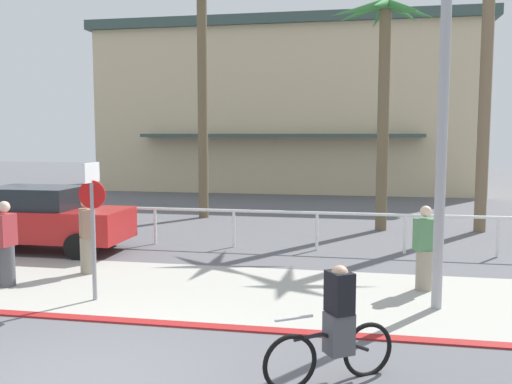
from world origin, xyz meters
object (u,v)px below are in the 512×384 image
car_red_1 (43,218)px  pedestrian_0 (87,239)px  pedestrian_2 (6,247)px  cyclist_black_0 (336,327)px  streetlight_curb (447,61)px  palm_tree_1 (203,41)px  stop_sign_bike_lane (93,211)px  pedestrian_1 (425,252)px  palm_tree_3 (488,15)px  palm_tree_2 (384,57)px

car_red_1 → pedestrian_0: (2.35, -2.11, -0.08)m
car_red_1 → pedestrian_2: (1.26, -3.38, -0.06)m
cyclist_black_0 → pedestrian_2: (-6.70, 3.13, 0.12)m
streetlight_curb → cyclist_black_0: (-1.62, -3.00, -3.58)m
palm_tree_1 → car_red_1: size_ratio=1.98×
pedestrian_0 → pedestrian_2: bearing=-130.7°
palm_tree_1 → car_red_1: (-2.57, -6.47, -5.52)m
stop_sign_bike_lane → pedestrian_1: (6.05, 1.81, -0.90)m
stop_sign_bike_lane → pedestrian_2: size_ratio=1.47×
stop_sign_bike_lane → palm_tree_3: bearing=47.1°
car_red_1 → cyclist_black_0: bearing=-39.3°
streetlight_curb → palm_tree_2: 8.50m
palm_tree_1 → pedestrian_2: size_ratio=5.00×
palm_tree_1 → palm_tree_2: (6.28, -1.59, -0.94)m
pedestrian_1 → pedestrian_2: (-8.22, -1.27, 0.03)m
palm_tree_2 → car_red_1: palm_tree_2 is taller
stop_sign_bike_lane → pedestrian_1: stop_sign_bike_lane is taller
stop_sign_bike_lane → pedestrian_1: 6.38m
cyclist_black_0 → pedestrian_0: (-5.61, 4.41, 0.09)m
palm_tree_3 → cyclist_black_0: 13.75m
stop_sign_bike_lane → pedestrian_0: bearing=120.7°
palm_tree_2 → pedestrian_2: size_ratio=4.15×
stop_sign_bike_lane → palm_tree_1: palm_tree_1 is taller
streetlight_curb → palm_tree_2: (-0.73, 8.39, 1.17)m
pedestrian_2 → palm_tree_1: bearing=82.4°
stop_sign_bike_lane → cyclist_black_0: (4.53, -2.59, -0.98)m
palm_tree_3 → pedestrian_0: 13.42m
cyclist_black_0 → pedestrian_1: 4.65m
palm_tree_1 → pedestrian_0: (-0.22, -8.57, -5.60)m
pedestrian_1 → pedestrian_0: bearing=179.9°
palm_tree_1 → cyclist_black_0: palm_tree_1 is taller
streetlight_curb → car_red_1: bearing=159.9°
stop_sign_bike_lane → pedestrian_2: 2.40m
stop_sign_bike_lane → streetlight_curb: size_ratio=0.34×
pedestrian_1 → pedestrian_2: size_ratio=0.97×
stop_sign_bike_lane → streetlight_curb: streetlight_curb is taller
streetlight_curb → pedestrian_0: (-7.22, 1.40, -3.49)m
streetlight_curb → palm_tree_1: (-7.01, 9.97, 2.11)m
pedestrian_1 → streetlight_curb: bearing=-86.0°
palm_tree_1 → pedestrian_1: size_ratio=5.16×
car_red_1 → pedestrian_1: (9.48, -2.11, -0.09)m
stop_sign_bike_lane → streetlight_curb: (6.15, 0.41, 2.60)m
streetlight_curb → palm_tree_2: size_ratio=1.04×
streetlight_curb → palm_tree_3: size_ratio=0.81×
car_red_1 → stop_sign_bike_lane: bearing=-48.8°
streetlight_curb → pedestrian_1: size_ratio=4.44×
car_red_1 → cyclist_black_0: car_red_1 is taller
car_red_1 → cyclist_black_0: 10.29m
palm_tree_3 → palm_tree_2: bearing=-173.7°
streetlight_curb → car_red_1: streetlight_curb is taller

